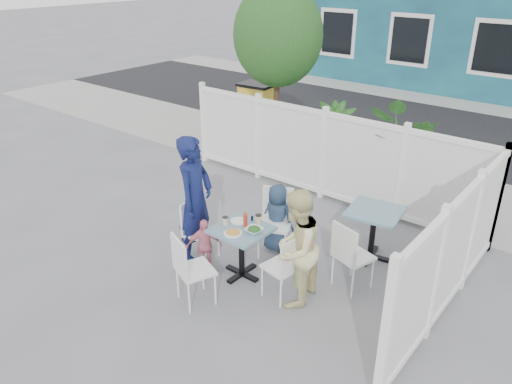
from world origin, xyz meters
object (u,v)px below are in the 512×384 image
Objects in this scene: woman at (296,249)px; boy at (277,218)px; chair_left at (196,226)px; chair_back at (276,216)px; utility_cabinet at (257,115)px; chair_right at (287,263)px; spare_table at (374,221)px; toddler at (204,246)px; man at (195,200)px; main_table at (241,239)px; chair_near at (189,266)px.

woman reaches higher than boy.
chair_back reaches higher than chair_left.
utility_cabinet is 5.99m from chair_right.
spare_table is 1.03× the size of toddler.
man is at bearing -98.49° from woman.
woman is at bearing 113.58° from chair_back.
chair_left is 0.87× the size of boy.
chair_back is at bearing -53.10° from utility_cabinet.
main_table is 1.91m from spare_table.
chair_right is 0.93× the size of chair_back.
chair_left is 0.99× the size of chair_right.
chair_left is at bearing -65.99° from utility_cabinet.
chair_back is 1.23× the size of toddler.
toddler is (-1.33, -0.23, -0.36)m from woman.
chair_left is at bearing -97.43° from woman.
chair_left is 1.66m from woman.
spare_table is (4.41, -2.87, -0.08)m from utility_cabinet.
spare_table is 1.61m from chair_right.
spare_table is 0.45× the size of man.
boy is (-1.19, -0.67, -0.07)m from spare_table.
spare_table is 2.50m from chair_left.
main_table is at bearing 95.93° from chair_right.
chair_near reaches higher than spare_table.
woman is (1.65, 0.06, 0.23)m from chair_left.
main_table is 0.80× the size of chair_left.
woman is (4.12, -4.39, 0.09)m from utility_cabinet.
chair_left is 0.60× the size of woman.
chair_right is (-0.39, -1.57, -0.05)m from spare_table.
woman reaches higher than chair_near.
utility_cabinet is 5.10m from chair_left.
utility_cabinet is at bearing -53.02° from boy.
boy reaches higher than chair_right.
main_table is 0.78m from chair_right.
utility_cabinet reaches higher than main_table.
chair_left is 1.55m from chair_right.
utility_cabinet is at bearing -146.43° from woman.
man is at bearing -158.16° from chair_left.
boy is (-0.91, 0.85, -0.24)m from woman.
utility_cabinet is 1.61× the size of spare_table.
woman is at bearing -38.06° from toddler.
woman reaches higher than chair_back.
chair_back reaches higher than chair_near.
utility_cabinet is 1.45× the size of chair_right.
spare_table is (1.16, 1.51, 0.03)m from main_table.
chair_left is 1.03m from chair_near.
chair_right is at bearing -103.85° from spare_table.
toddler is at bearing -138.42° from man.
utility_cabinet is at bearing 142.47° from chair_near.
spare_table is 0.54× the size of woman.
man is at bearing 99.64° from chair_right.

